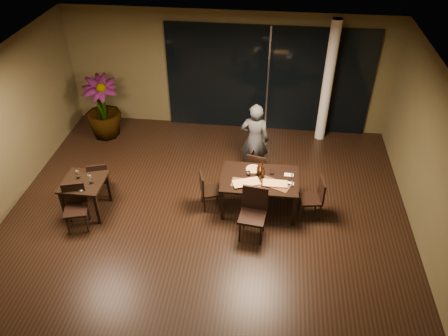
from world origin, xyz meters
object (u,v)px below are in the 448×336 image
at_px(side_table, 84,186).
at_px(bottle_a, 258,170).
at_px(main_table, 260,181).
at_px(diner, 255,140).
at_px(potted_plant, 102,108).
at_px(chair_side_far, 99,177).
at_px(bottle_b, 263,173).
at_px(chair_main_near, 253,210).
at_px(bottle_c, 262,168).
at_px(chair_main_left, 207,189).
at_px(chair_side_near, 75,204).
at_px(chair_main_far, 257,169).
at_px(chair_main_right, 315,196).

height_order(side_table, bottle_a, bottle_a).
bearing_deg(main_table, diner, 98.58).
xyz_separation_m(diner, potted_plant, (-3.82, 1.10, -0.07)).
bearing_deg(diner, chair_side_far, 24.92).
xyz_separation_m(main_table, potted_plant, (-4.00, 2.31, 0.11)).
relative_size(bottle_a, bottle_b, 1.01).
relative_size(chair_main_near, bottle_c, 3.50).
bearing_deg(side_table, chair_main_left, 9.45).
bearing_deg(chair_side_near, chair_main_left, 2.13).
bearing_deg(bottle_a, side_table, -170.29).
xyz_separation_m(chair_side_far, bottle_b, (3.35, 0.03, 0.40)).
distance_m(side_table, bottle_c, 3.49).
bearing_deg(main_table, bottle_b, -4.12).
height_order(chair_main_left, bottle_b, bottle_b).
distance_m(chair_main_far, chair_main_left, 1.22).
bearing_deg(chair_side_near, chair_main_far, 8.60).
height_order(side_table, bottle_b, bottle_b).
xyz_separation_m(main_table, chair_side_near, (-3.44, -0.91, -0.16)).
xyz_separation_m(chair_main_right, chair_side_near, (-4.53, -0.81, 0.03)).
distance_m(bottle_b, bottle_c, 0.13).
bearing_deg(chair_main_far, chair_side_far, 24.74).
relative_size(chair_main_left, bottle_c, 2.86).
bearing_deg(chair_main_near, chair_main_right, 35.23).
bearing_deg(chair_main_right, bottle_c, -110.92).
distance_m(chair_main_left, chair_side_near, 2.53).
xyz_separation_m(side_table, bottle_b, (3.46, 0.50, 0.27)).
bearing_deg(diner, chair_main_far, 103.21).
distance_m(chair_side_near, bottle_c, 3.64).
relative_size(main_table, chair_side_far, 1.71).
xyz_separation_m(chair_side_near, diner, (3.25, 2.12, 0.34)).
height_order(side_table, chair_main_near, chair_main_near).
height_order(chair_main_right, diner, diner).
height_order(chair_side_near, potted_plant, potted_plant).
distance_m(chair_side_far, potted_plant, 2.47).
relative_size(chair_main_near, diner, 0.60).
bearing_deg(bottle_a, chair_main_left, -169.67).
distance_m(chair_side_far, chair_side_near, 0.89).
distance_m(side_table, chair_main_left, 2.40).
xyz_separation_m(side_table, chair_side_far, (0.11, 0.46, -0.13)).
bearing_deg(chair_main_left, bottle_c, -95.62).
bearing_deg(bottle_c, side_table, -169.64).
bearing_deg(bottle_b, bottle_a, 141.38).
distance_m(main_table, chair_main_right, 1.12).
height_order(side_table, diner, diner).
xyz_separation_m(chair_main_left, diner, (0.85, 1.31, 0.39)).
bearing_deg(chair_side_near, bottle_b, -1.87).
height_order(main_table, bottle_b, bottle_b).
distance_m(side_table, diner, 3.65).
bearing_deg(main_table, chair_main_far, 97.31).
relative_size(side_table, chair_side_near, 0.87).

